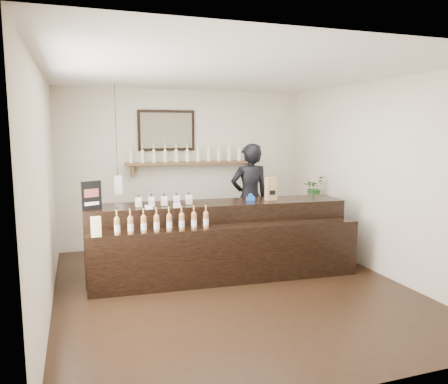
% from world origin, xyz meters
% --- Properties ---
extents(ground, '(5.00, 5.00, 0.00)m').
position_xyz_m(ground, '(0.00, 0.00, 0.00)').
color(ground, black).
rests_on(ground, ground).
extents(room_shell, '(5.00, 5.00, 5.00)m').
position_xyz_m(room_shell, '(0.00, 0.00, 1.70)').
color(room_shell, beige).
rests_on(room_shell, ground).
extents(back_wall_decor, '(2.66, 0.96, 1.69)m').
position_xyz_m(back_wall_decor, '(-0.15, 2.37, 1.76)').
color(back_wall_decor, brown).
rests_on(back_wall_decor, ground).
extents(counter, '(3.78, 1.25, 1.22)m').
position_xyz_m(counter, '(0.03, 0.56, 0.49)').
color(counter, black).
rests_on(counter, ground).
extents(promo_sign, '(0.26, 0.12, 0.38)m').
position_xyz_m(promo_sign, '(-1.72, 0.67, 1.24)').
color(promo_sign, black).
rests_on(promo_sign, counter).
extents(paper_bag, '(0.15, 0.12, 0.34)m').
position_xyz_m(paper_bag, '(0.85, 0.64, 1.22)').
color(paper_bag, '#A3784E').
rests_on(paper_bag, counter).
extents(tape_dispenser, '(0.13, 0.07, 0.11)m').
position_xyz_m(tape_dispenser, '(0.54, 0.68, 1.09)').
color(tape_dispenser, blue).
rests_on(tape_dispenser, counter).
extents(side_cabinet, '(0.60, 0.71, 0.89)m').
position_xyz_m(side_cabinet, '(2.00, 1.34, 0.45)').
color(side_cabinet, brown).
rests_on(side_cabinet, ground).
extents(potted_plant, '(0.47, 0.45, 0.41)m').
position_xyz_m(potted_plant, '(2.00, 1.34, 1.10)').
color(potted_plant, '#295E25').
rests_on(potted_plant, side_cabinet).
extents(shopkeeper, '(0.77, 0.51, 2.11)m').
position_xyz_m(shopkeeper, '(0.88, 1.55, 1.06)').
color(shopkeeper, black).
rests_on(shopkeeper, ground).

